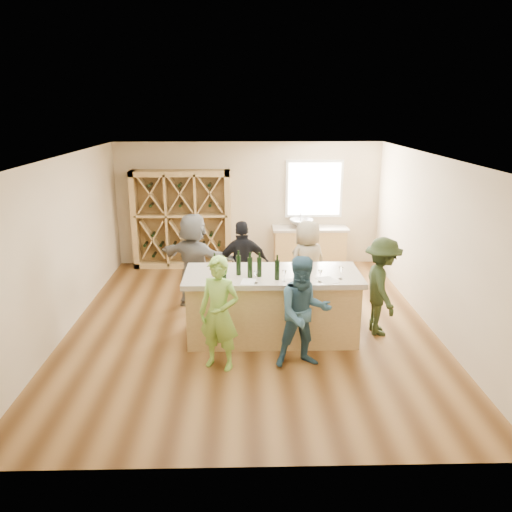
{
  "coord_description": "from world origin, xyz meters",
  "views": [
    {
      "loc": [
        -0.09,
        -7.77,
        3.55
      ],
      "look_at": [
        0.1,
        0.2,
        1.15
      ],
      "focal_mm": 35.0,
      "sensor_mm": 36.0,
      "label": 1
    }
  ],
  "objects_px": {
    "person_far_right": "(307,264)",
    "wine_bottle_a": "(215,267)",
    "wine_bottle_d": "(250,267)",
    "person_server": "(382,286)",
    "wine_bottle_b": "(224,270)",
    "person_near_left": "(219,314)",
    "person_far_left": "(194,260)",
    "wine_bottle_f": "(277,270)",
    "wine_rack": "(182,219)",
    "tasting_counter_base": "(272,308)",
    "sink": "(301,223)",
    "wine_bottle_e": "(259,267)",
    "wine_bottle_c": "(239,265)",
    "person_near_right": "(304,313)",
    "person_far_mid": "(243,266)"
  },
  "relations": [
    {
      "from": "sink",
      "to": "tasting_counter_base",
      "type": "relative_size",
      "value": 0.21
    },
    {
      "from": "wine_bottle_a",
      "to": "wine_bottle_d",
      "type": "bearing_deg",
      "value": -6.55
    },
    {
      "from": "wine_bottle_d",
      "to": "wine_bottle_f",
      "type": "distance_m",
      "value": 0.41
    },
    {
      "from": "sink",
      "to": "tasting_counter_base",
      "type": "bearing_deg",
      "value": -103.15
    },
    {
      "from": "tasting_counter_base",
      "to": "wine_bottle_b",
      "type": "height_order",
      "value": "wine_bottle_b"
    },
    {
      "from": "wine_bottle_a",
      "to": "person_far_right",
      "type": "relative_size",
      "value": 0.18
    },
    {
      "from": "wine_bottle_a",
      "to": "person_near_right",
      "type": "relative_size",
      "value": 0.18
    },
    {
      "from": "wine_rack",
      "to": "wine_bottle_f",
      "type": "bearing_deg",
      "value": -65.03
    },
    {
      "from": "tasting_counter_base",
      "to": "wine_bottle_d",
      "type": "relative_size",
      "value": 8.32
    },
    {
      "from": "person_near_right",
      "to": "person_far_left",
      "type": "bearing_deg",
      "value": 118.72
    },
    {
      "from": "person_near_left",
      "to": "person_far_left",
      "type": "height_order",
      "value": "person_far_left"
    },
    {
      "from": "tasting_counter_base",
      "to": "person_far_left",
      "type": "relative_size",
      "value": 1.49
    },
    {
      "from": "sink",
      "to": "wine_bottle_d",
      "type": "relative_size",
      "value": 1.73
    },
    {
      "from": "person_far_mid",
      "to": "wine_bottle_f",
      "type": "height_order",
      "value": "person_far_mid"
    },
    {
      "from": "wine_rack",
      "to": "person_server",
      "type": "bearing_deg",
      "value": -45.36
    },
    {
      "from": "wine_bottle_c",
      "to": "person_far_right",
      "type": "xyz_separation_m",
      "value": [
        1.23,
        1.34,
        -0.42
      ]
    },
    {
      "from": "wine_rack",
      "to": "wine_bottle_e",
      "type": "height_order",
      "value": "wine_rack"
    },
    {
      "from": "tasting_counter_base",
      "to": "wine_bottle_d",
      "type": "distance_m",
      "value": 0.84
    },
    {
      "from": "wine_bottle_b",
      "to": "person_near_left",
      "type": "xyz_separation_m",
      "value": [
        -0.05,
        -0.7,
        -0.4
      ]
    },
    {
      "from": "wine_bottle_c",
      "to": "wine_bottle_f",
      "type": "relative_size",
      "value": 1.03
    },
    {
      "from": "wine_bottle_c",
      "to": "person_near_right",
      "type": "bearing_deg",
      "value": -42.87
    },
    {
      "from": "wine_bottle_a",
      "to": "person_far_right",
      "type": "height_order",
      "value": "person_far_right"
    },
    {
      "from": "wine_bottle_d",
      "to": "person_near_right",
      "type": "distance_m",
      "value": 1.12
    },
    {
      "from": "wine_bottle_c",
      "to": "person_far_mid",
      "type": "xyz_separation_m",
      "value": [
        0.06,
        1.24,
        -0.41
      ]
    },
    {
      "from": "person_far_left",
      "to": "sink",
      "type": "bearing_deg",
      "value": -104.66
    },
    {
      "from": "wine_bottle_c",
      "to": "wine_bottle_f",
      "type": "distance_m",
      "value": 0.62
    },
    {
      "from": "person_near_left",
      "to": "person_far_left",
      "type": "xyz_separation_m",
      "value": [
        -0.56,
        2.28,
        0.06
      ]
    },
    {
      "from": "wine_bottle_e",
      "to": "person_far_left",
      "type": "xyz_separation_m",
      "value": [
        -1.14,
        1.51,
        -0.36
      ]
    },
    {
      "from": "person_server",
      "to": "wine_bottle_f",
      "type": "xyz_separation_m",
      "value": [
        -1.7,
        -0.42,
        0.43
      ]
    },
    {
      "from": "wine_bottle_d",
      "to": "person_server",
      "type": "distance_m",
      "value": 2.17
    },
    {
      "from": "tasting_counter_base",
      "to": "person_server",
      "type": "height_order",
      "value": "person_server"
    },
    {
      "from": "wine_bottle_d",
      "to": "wine_bottle_f",
      "type": "xyz_separation_m",
      "value": [
        0.4,
        -0.11,
        -0.01
      ]
    },
    {
      "from": "wine_bottle_a",
      "to": "person_near_left",
      "type": "bearing_deg",
      "value": -83.19
    },
    {
      "from": "wine_rack",
      "to": "person_far_left",
      "type": "distance_m",
      "value": 2.47
    },
    {
      "from": "wine_bottle_d",
      "to": "person_server",
      "type": "xyz_separation_m",
      "value": [
        2.1,
        0.31,
        -0.44
      ]
    },
    {
      "from": "wine_bottle_a",
      "to": "person_far_left",
      "type": "height_order",
      "value": "person_far_left"
    },
    {
      "from": "sink",
      "to": "wine_bottle_b",
      "type": "relative_size",
      "value": 2.01
    },
    {
      "from": "person_near_right",
      "to": "person_far_mid",
      "type": "height_order",
      "value": "person_far_mid"
    },
    {
      "from": "wine_bottle_c",
      "to": "person_far_right",
      "type": "relative_size",
      "value": 0.19
    },
    {
      "from": "wine_bottle_c",
      "to": "person_far_left",
      "type": "relative_size",
      "value": 0.18
    },
    {
      "from": "wine_bottle_d",
      "to": "person_server",
      "type": "relative_size",
      "value": 0.2
    },
    {
      "from": "wine_bottle_c",
      "to": "wine_bottle_d",
      "type": "xyz_separation_m",
      "value": [
        0.17,
        -0.13,
        0.0
      ]
    },
    {
      "from": "wine_bottle_a",
      "to": "wine_bottle_f",
      "type": "distance_m",
      "value": 0.95
    },
    {
      "from": "person_near_right",
      "to": "wine_bottle_a",
      "type": "bearing_deg",
      "value": 139.68
    },
    {
      "from": "person_near_right",
      "to": "wine_bottle_e",
      "type": "bearing_deg",
      "value": 119.52
    },
    {
      "from": "person_far_right",
      "to": "wine_rack",
      "type": "bearing_deg",
      "value": -74.03
    },
    {
      "from": "person_far_right",
      "to": "wine_bottle_a",
      "type": "bearing_deg",
      "value": 11.87
    },
    {
      "from": "person_server",
      "to": "wine_bottle_d",
      "type": "bearing_deg",
      "value": 98.59
    },
    {
      "from": "wine_bottle_d",
      "to": "wine_bottle_e",
      "type": "distance_m",
      "value": 0.15
    },
    {
      "from": "wine_bottle_c",
      "to": "wine_bottle_e",
      "type": "distance_m",
      "value": 0.33
    }
  ]
}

